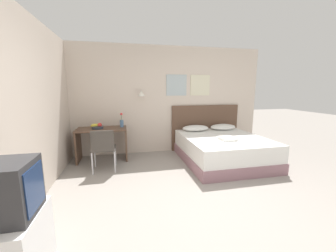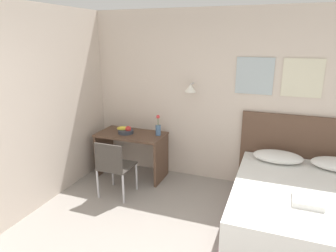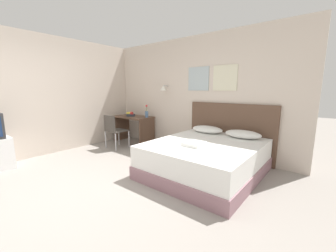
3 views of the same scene
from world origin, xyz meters
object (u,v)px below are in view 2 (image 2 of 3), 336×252
at_px(pillow_left, 278,157).
at_px(desk_chair, 113,165).
at_px(fruit_bowl, 126,131).
at_px(bed, 307,212).
at_px(headboard, 305,156).
at_px(desk, 132,147).
at_px(flower_vase, 158,128).
at_px(folded_towel_near_foot, 308,200).

xyz_separation_m(pillow_left, desk_chair, (-2.17, -0.78, -0.13)).
xyz_separation_m(desk_chair, fruit_bowl, (-0.17, 0.70, 0.28)).
height_order(bed, pillow_left, pillow_left).
distance_m(headboard, pillow_left, 0.47).
height_order(pillow_left, desk_chair, desk_chair).
bearing_deg(bed, desk, 165.35).
xyz_separation_m(bed, flower_vase, (-2.18, 0.76, 0.57)).
bearing_deg(headboard, folded_towel_near_foot, -92.33).
bearing_deg(bed, flower_vase, 160.80).
xyz_separation_m(pillow_left, desk, (-2.25, -0.05, -0.13)).
height_order(bed, flower_vase, flower_vase).
height_order(fruit_bowl, flower_vase, flower_vase).
relative_size(bed, flower_vase, 5.99).
relative_size(fruit_bowl, flower_vase, 0.85).
bearing_deg(headboard, desk, -172.75).
height_order(headboard, folded_towel_near_foot, headboard).
distance_m(folded_towel_near_foot, desk_chair, 2.50).
bearing_deg(desk_chair, folded_towel_near_foot, -5.85).
xyz_separation_m(pillow_left, folded_towel_near_foot, (0.32, -1.03, -0.04)).
bearing_deg(pillow_left, fruit_bowl, -178.13).
bearing_deg(headboard, fruit_bowl, -172.48).
distance_m(bed, pillow_left, 0.90).
relative_size(headboard, desk, 1.69).
xyz_separation_m(headboard, desk_chair, (-2.54, -1.06, -0.09)).
relative_size(desk, desk_chair, 1.29).
bearing_deg(flower_vase, fruit_bowl, -169.63).
bearing_deg(pillow_left, desk, -178.66).
height_order(bed, desk, desk).
bearing_deg(folded_towel_near_foot, flower_vase, 153.59).
relative_size(pillow_left, folded_towel_near_foot, 2.10).
distance_m(folded_towel_near_foot, fruit_bowl, 2.83).
bearing_deg(folded_towel_near_foot, pillow_left, 107.19).
distance_m(bed, fruit_bowl, 2.83).
relative_size(headboard, folded_towel_near_foot, 5.79).
bearing_deg(pillow_left, bed, -63.15).
xyz_separation_m(bed, desk_chair, (-2.54, -0.04, 0.22)).
height_order(headboard, flower_vase, headboard).
height_order(pillow_left, fruit_bowl, fruit_bowl).
relative_size(bed, pillow_left, 2.97).
distance_m(desk_chair, flower_vase, 0.94).
bearing_deg(fruit_bowl, desk_chair, -76.53).
distance_m(bed, desk_chair, 2.55).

